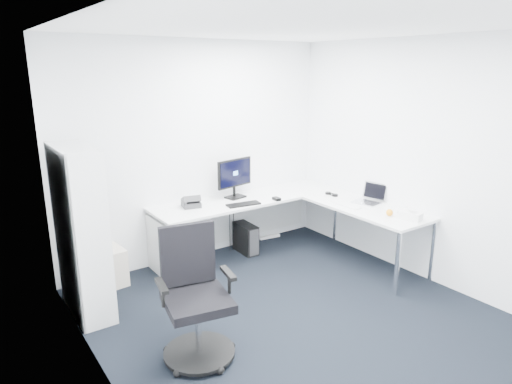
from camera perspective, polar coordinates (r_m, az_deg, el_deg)
ground at (r=4.56m, az=6.25°, el=-16.09°), size 4.20×4.20×0.00m
ceiling at (r=3.91m, az=7.47°, el=20.06°), size 4.20×4.20×0.00m
wall_back at (r=5.72m, az=-7.29°, el=4.96°), size 3.60×0.02×2.70m
wall_left at (r=3.17m, az=-18.41°, el=-4.25°), size 0.02×4.20×2.70m
wall_right at (r=5.37m, az=21.39°, el=3.32°), size 0.02×4.20×2.70m
l_desk at (r=5.69m, az=1.30°, el=-5.15°), size 2.59×1.45×0.76m
drawer_pedestal at (r=5.57m, az=-10.42°, el=-6.29°), size 0.44×0.55×0.68m
bookshelf at (r=4.71m, az=-21.03°, el=-4.70°), size 0.33×0.84×1.68m
task_chair at (r=3.84m, az=-7.35°, el=-13.00°), size 0.73×0.73×1.12m
black_pc_tower at (r=6.04m, az=-1.30°, el=-5.78°), size 0.19×0.40×0.39m
beige_pc_tower at (r=5.47m, az=-17.53°, el=-8.64°), size 0.24×0.46×0.42m
power_strip at (r=6.58m, az=1.71°, el=-5.61°), size 0.32×0.10×0.04m
monitor at (r=5.77m, az=-2.62°, el=1.76°), size 0.56×0.27×0.52m
black_keyboard at (r=5.52m, az=-1.58°, el=-1.54°), size 0.43×0.20×0.02m
mouse at (r=5.72m, az=2.59°, el=-0.86°), size 0.07×0.11×0.04m
desk_phone at (r=5.49m, az=-8.13°, el=-1.12°), size 0.25×0.25×0.14m
laptop at (r=5.72m, az=13.67°, el=-0.28°), size 0.38×0.37×0.23m
white_keyboard at (r=5.62m, az=11.17°, el=-1.57°), size 0.12×0.41×0.01m
headphones at (r=6.02m, az=9.42°, el=-0.18°), size 0.12×0.18×0.05m
orange_fruit at (r=5.33m, az=16.35°, el=-2.48°), size 0.08×0.08×0.08m
tissue_box at (r=5.27m, az=18.69°, el=-2.83°), size 0.18×0.27×0.09m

